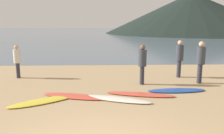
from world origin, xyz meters
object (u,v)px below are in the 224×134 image
at_px(surfboard_1, 75,96).
at_px(person_0, 17,59).
at_px(person_3, 201,59).
at_px(person_1, 142,61).
at_px(surfboard_4, 177,90).
at_px(surfboard_3, 140,94).
at_px(surfboard_2, 117,99).
at_px(surfboard_0, 43,101).
at_px(person_2, 180,56).

xyz_separation_m(surfboard_1, person_0, (-3.05, 2.95, 0.88)).
relative_size(person_0, person_3, 0.86).
height_order(person_1, person_3, person_3).
relative_size(surfboard_1, person_1, 1.44).
bearing_deg(surfboard_1, surfboard_4, 25.01).
height_order(surfboard_3, person_3, person_3).
bearing_deg(surfboard_4, surfboard_2, -160.49).
distance_m(surfboard_0, person_0, 4.07).
bearing_deg(person_2, surfboard_3, 42.35).
xyz_separation_m(surfboard_3, person_1, (0.30, 1.48, 0.96)).
relative_size(person_0, person_1, 0.92).
height_order(person_0, person_3, person_3).
bearing_deg(person_0, person_1, 175.86).
distance_m(surfboard_1, person_2, 5.50).
distance_m(surfboard_1, surfboard_3, 2.32).
bearing_deg(surfboard_3, person_0, 165.88).
bearing_deg(person_1, surfboard_3, 82.49).
height_order(surfboard_1, person_1, person_1).
height_order(surfboard_0, person_0, person_0).
distance_m(surfboard_3, person_0, 6.12).
distance_m(surfboard_3, person_2, 3.67).
bearing_deg(person_0, person_2, -171.67).
height_order(surfboard_2, person_1, person_1).
distance_m(person_1, person_3, 2.50).
bearing_deg(person_0, surfboard_3, 161.42).
bearing_deg(surfboard_3, person_3, 42.94).
xyz_separation_m(person_0, person_3, (8.17, -1.22, 0.15)).
bearing_deg(person_3, surfboard_0, 70.16).
height_order(surfboard_3, person_2, person_2).
bearing_deg(surfboard_4, person_2, 67.78).
relative_size(surfboard_3, surfboard_4, 1.11).
height_order(surfboard_1, person_0, person_0).
bearing_deg(surfboard_1, person_1, 48.19).
bearing_deg(surfboard_3, surfboard_1, -162.91).
bearing_deg(surfboard_1, surfboard_3, 19.91).
relative_size(surfboard_2, person_3, 1.31).
bearing_deg(person_1, surfboard_0, 33.79).
bearing_deg(person_1, person_0, -9.32).
xyz_separation_m(surfboard_2, surfboard_3, (0.87, 0.52, -0.01)).
bearing_deg(person_2, person_3, 107.43).
bearing_deg(person_3, surfboard_3, 80.01).
bearing_deg(surfboard_3, surfboard_2, -135.48).
distance_m(surfboard_2, person_3, 4.35).
height_order(surfboard_2, person_0, person_0).
distance_m(surfboard_0, surfboard_1, 1.08).
relative_size(surfboard_4, person_0, 1.42).
xyz_separation_m(surfboard_3, person_3, (2.80, 1.58, 1.03)).
xyz_separation_m(surfboard_2, person_3, (3.67, 2.10, 1.02)).
bearing_deg(surfboard_2, surfboard_4, 43.02).
bearing_deg(person_1, person_3, -173.88).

